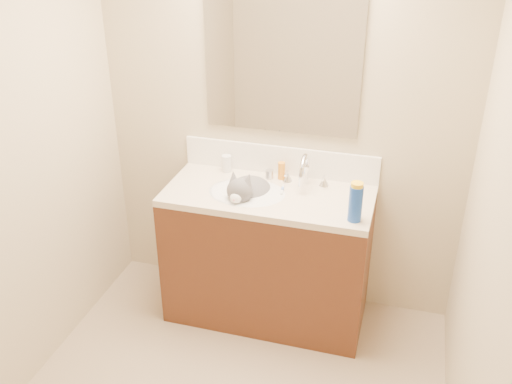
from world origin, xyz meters
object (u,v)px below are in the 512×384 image
Objects in this scene: basin at (247,203)px; faucet at (305,173)px; amber_bottle at (282,171)px; silver_jar at (269,174)px; cat at (248,195)px; spray_can at (355,204)px; pill_bottle at (227,164)px; vanity_cabinet at (268,258)px.

basin is 0.38m from faucet.
basin is at bearing -123.31° from amber_bottle.
faucet is 0.24m from silver_jar.
spray_can is at bearing -11.12° from cat.
basin is 0.33m from pill_bottle.
cat is (-0.31, -0.14, -0.12)m from faucet.
amber_bottle is at bearing 158.90° from faucet.
spray_can is at bearing -13.20° from basin.
faucet reaches higher than silver_jar.
faucet is at bearing -7.63° from pill_bottle.
spray_can is (0.33, -0.32, 0.01)m from faucet.
silver_jar is 0.67m from spray_can.
spray_can is (0.83, -0.38, 0.05)m from pill_bottle.
amber_bottle is (0.03, 0.20, 0.50)m from vanity_cabinet.
silver_jar is 0.28× the size of spray_can.
silver_jar is 0.51× the size of amber_bottle.
pill_bottle is 0.99× the size of amber_bottle.
basin is 1.61× the size of faucet.
pill_bottle is (-0.32, 0.20, 0.50)m from vanity_cabinet.
spray_can is at bearing -24.64° from pill_bottle.
faucet is at bearing -11.87° from silver_jar.
faucet is 0.69× the size of cat.
silver_jar is at bearing -4.17° from pill_bottle.
spray_can reaches higher than vanity_cabinet.
basin is at bearing -49.29° from pill_bottle.
spray_can is at bearing -19.19° from vanity_cabinet.
spray_can reaches higher than silver_jar.
pill_bottle is at bearing 130.71° from basin.
faucet is at bearing 29.12° from basin.
cat is at bearing 99.49° from basin.
vanity_cabinet is 2.67× the size of basin.
faucet is 0.17m from amber_bottle.
silver_jar is (-0.22, 0.05, -0.06)m from faucet.
pill_bottle is 1.93× the size of silver_jar.
pill_bottle reaches higher than vanity_cabinet.
basin is 4.26× the size of pill_bottle.
cat is 0.21m from silver_jar.
vanity_cabinet is at bearing -32.43° from pill_bottle.
silver_jar is at bearing 103.25° from vanity_cabinet.
silver_jar is at bearing 70.45° from cat.
basin is 4.20× the size of amber_bottle.
faucet is 1.42× the size of spray_can.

